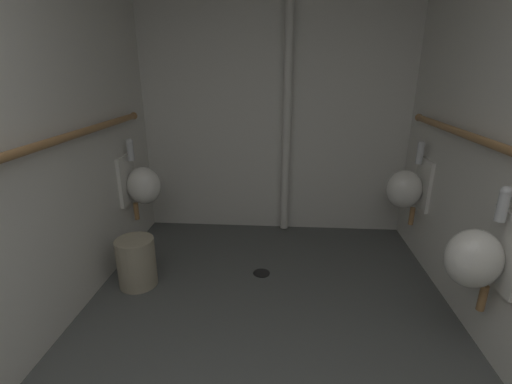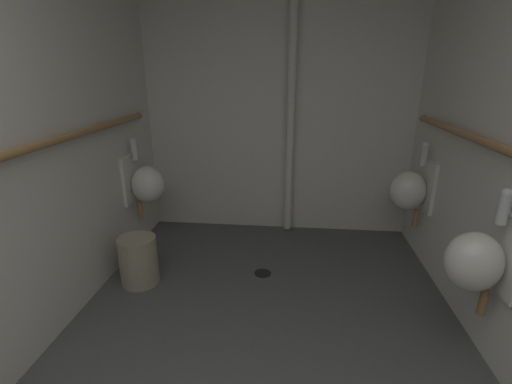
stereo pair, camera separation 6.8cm
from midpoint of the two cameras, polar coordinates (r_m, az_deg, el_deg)
name	(u,v)px [view 1 (the left image)]	position (r m, az deg, el deg)	size (l,w,h in m)	color
floor	(265,346)	(2.48, 0.57, -23.21)	(2.75, 3.61, 0.08)	#4C4F4C
wall_left	(19,140)	(2.37, -34.13, 6.90)	(0.06, 3.61, 2.52)	silver
wall_back	(275,107)	(3.63, 2.46, 13.24)	(2.75, 0.06, 2.52)	silver
urinal_left_mid	(142,184)	(3.39, -18.21, 1.18)	(0.32, 0.30, 0.76)	silver
urinal_right_mid	(478,257)	(2.33, 30.95, -8.80)	(0.32, 0.30, 0.76)	silver
urinal_right_far	(407,188)	(3.37, 22.24, 0.60)	(0.32, 0.30, 0.76)	silver
supply_pipe_left	(34,147)	(2.31, -32.39, 5.99)	(0.06, 2.79, 0.06)	#9E7042
standpipe_back_wall	(287,109)	(3.51, 4.39, 13.02)	(0.08, 0.08, 2.47)	silver
floor_drain	(262,273)	(3.08, 0.24, -12.68)	(0.14, 0.14, 0.01)	black
waste_bin	(137,262)	(3.01, -19.02, -10.47)	(0.29, 0.29, 0.39)	#9E937A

